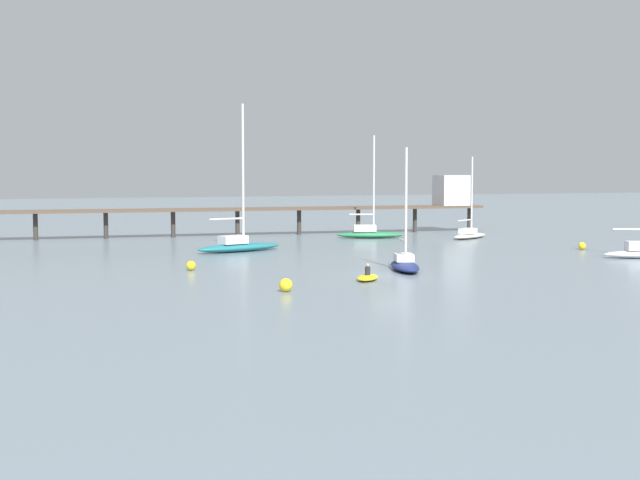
{
  "coord_description": "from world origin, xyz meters",
  "views": [
    {
      "loc": [
        -25.85,
        -53.45,
        7.25
      ],
      "look_at": [
        0.0,
        14.44,
        1.5
      ],
      "focal_mm": 47.6,
      "sensor_mm": 36.0,
      "label": 1
    }
  ],
  "objects": [
    {
      "name": "pier",
      "position": [
        10.84,
        40.48,
        3.81
      ],
      "size": [
        61.17,
        7.84,
        6.98
      ],
      "color": "brown",
      "rests_on": "ground_plane"
    },
    {
      "name": "sailboat_navy",
      "position": [
        2.47,
        3.12,
        0.58
      ],
      "size": [
        3.84,
        6.92,
        9.13
      ],
      "color": "navy",
      "rests_on": "ground_plane"
    },
    {
      "name": "mooring_buoy_mid",
      "position": [
        25.85,
        12.46,
        0.36
      ],
      "size": [
        0.71,
        0.71,
        0.71
      ],
      "primitive_type": "sphere",
      "color": "yellow",
      "rests_on": "ground_plane"
    },
    {
      "name": "mooring_buoy_near",
      "position": [
        -9.5,
        -4.64,
        0.42
      ],
      "size": [
        0.83,
        0.83,
        0.83
      ],
      "primitive_type": "sphere",
      "color": "yellow",
      "rests_on": "ground_plane"
    },
    {
      "name": "mooring_buoy_outer",
      "position": [
        -12.49,
        8.69,
        0.36
      ],
      "size": [
        0.72,
        0.72,
        0.72
      ],
      "primitive_type": "sphere",
      "color": "yellow",
      "rests_on": "ground_plane"
    },
    {
      "name": "sailboat_cream",
      "position": [
        23.15,
        28.45,
        0.55
      ],
      "size": [
        6.76,
        5.36,
        9.06
      ],
      "color": "beige",
      "rests_on": "ground_plane"
    },
    {
      "name": "ground_plane",
      "position": [
        0.0,
        0.0,
        0.0
      ],
      "size": [
        400.0,
        400.0,
        0.0
      ],
      "primitive_type": "plane",
      "color": "slate"
    },
    {
      "name": "sailboat_teal",
      "position": [
        -5.13,
        22.12,
        0.77
      ],
      "size": [
        9.13,
        4.8,
        13.59
      ],
      "color": "#1E727A",
      "rests_on": "ground_plane"
    },
    {
      "name": "sailboat_green",
      "position": [
        12.89,
        32.82,
        0.69
      ],
      "size": [
        7.82,
        4.56,
        11.41
      ],
      "color": "#287F4C",
      "rests_on": "ground_plane"
    },
    {
      "name": "dinghy_yellow",
      "position": [
        -2.52,
        -1.27,
        0.2
      ],
      "size": [
        2.83,
        3.24,
        1.14
      ],
      "color": "yellow",
      "rests_on": "ground_plane"
    }
  ]
}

